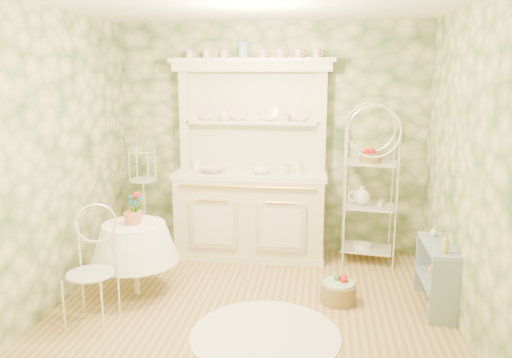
# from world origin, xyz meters

# --- Properties ---
(floor) EXTENTS (3.60, 3.60, 0.00)m
(floor) POSITION_xyz_m (0.00, 0.00, 0.00)
(floor) COLOR tan
(floor) RESTS_ON ground
(wall_left) EXTENTS (3.60, 3.60, 0.00)m
(wall_left) POSITION_xyz_m (-1.80, 0.00, 1.35)
(wall_left) COLOR beige
(wall_left) RESTS_ON floor
(wall_right) EXTENTS (3.60, 3.60, 0.00)m
(wall_right) POSITION_xyz_m (1.80, 0.00, 1.35)
(wall_right) COLOR beige
(wall_right) RESTS_ON floor
(wall_back) EXTENTS (3.60, 3.60, 0.00)m
(wall_back) POSITION_xyz_m (0.00, 1.80, 1.35)
(wall_back) COLOR beige
(wall_back) RESTS_ON floor
(wall_front) EXTENTS (3.60, 3.60, 0.00)m
(wall_front) POSITION_xyz_m (0.00, -1.80, 1.35)
(wall_front) COLOR beige
(wall_front) RESTS_ON floor
(kitchen_dresser) EXTENTS (1.87, 0.61, 2.29)m
(kitchen_dresser) POSITION_xyz_m (-0.20, 1.52, 1.15)
(kitchen_dresser) COLOR silver
(kitchen_dresser) RESTS_ON floor
(bakers_rack) EXTENTS (0.58, 0.45, 1.73)m
(bakers_rack) POSITION_xyz_m (1.15, 1.52, 0.86)
(bakers_rack) COLOR white
(bakers_rack) RESTS_ON floor
(side_shelf) EXTENTS (0.37, 0.77, 0.63)m
(side_shelf) POSITION_xyz_m (1.68, 0.42, 0.32)
(side_shelf) COLOR #889CAB
(side_shelf) RESTS_ON floor
(round_table) EXTENTS (0.88, 0.88, 0.75)m
(round_table) POSITION_xyz_m (-1.16, 0.33, 0.38)
(round_table) COLOR white
(round_table) RESTS_ON floor
(cafe_chair) EXTENTS (0.59, 0.59, 0.99)m
(cafe_chair) POSITION_xyz_m (-1.33, -0.27, 0.50)
(cafe_chair) COLOR white
(cafe_chair) RESTS_ON floor
(birdcage_stand) EXTENTS (0.37, 0.37, 1.40)m
(birdcage_stand) POSITION_xyz_m (-1.44, 1.38, 0.70)
(birdcage_stand) COLOR white
(birdcage_stand) RESTS_ON floor
(floor_basket) EXTENTS (0.44, 0.44, 0.23)m
(floor_basket) POSITION_xyz_m (0.80, 0.40, 0.12)
(floor_basket) COLOR olive
(floor_basket) RESTS_ON floor
(lace_rug) EXTENTS (1.53, 1.53, 0.01)m
(lace_rug) POSITION_xyz_m (0.18, -0.30, 0.01)
(lace_rug) COLOR white
(lace_rug) RESTS_ON floor
(bowl_floral) EXTENTS (0.37, 0.37, 0.07)m
(bowl_floral) POSITION_xyz_m (-0.63, 1.42, 1.02)
(bowl_floral) COLOR white
(bowl_floral) RESTS_ON kitchen_dresser
(bowl_white) EXTENTS (0.21, 0.21, 0.07)m
(bowl_white) POSITION_xyz_m (-0.07, 1.44, 1.02)
(bowl_white) COLOR white
(bowl_white) RESTS_ON kitchen_dresser
(cup_left) EXTENTS (0.13, 0.13, 0.10)m
(cup_left) POSITION_xyz_m (-0.53, 1.68, 1.61)
(cup_left) COLOR white
(cup_left) RESTS_ON kitchen_dresser
(cup_right) EXTENTS (0.10, 0.10, 0.09)m
(cup_right) POSITION_xyz_m (0.19, 1.68, 1.61)
(cup_right) COLOR white
(cup_right) RESTS_ON kitchen_dresser
(potted_geranium) EXTENTS (0.18, 0.14, 0.31)m
(potted_geranium) POSITION_xyz_m (-1.13, 0.33, 0.85)
(potted_geranium) COLOR #3F7238
(potted_geranium) RESTS_ON round_table
(bottle_amber) EXTENTS (0.07, 0.07, 0.18)m
(bottle_amber) POSITION_xyz_m (1.68, 0.20, 0.68)
(bottle_amber) COLOR tan
(bottle_amber) RESTS_ON side_shelf
(bottle_blue) EXTENTS (0.05, 0.05, 0.10)m
(bottle_blue) POSITION_xyz_m (1.68, 0.40, 0.65)
(bottle_blue) COLOR #81A7C6
(bottle_blue) RESTS_ON side_shelf
(bottle_glass) EXTENTS (0.09, 0.09, 0.10)m
(bottle_glass) POSITION_xyz_m (1.68, 0.64, 0.65)
(bottle_glass) COLOR silver
(bottle_glass) RESTS_ON side_shelf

